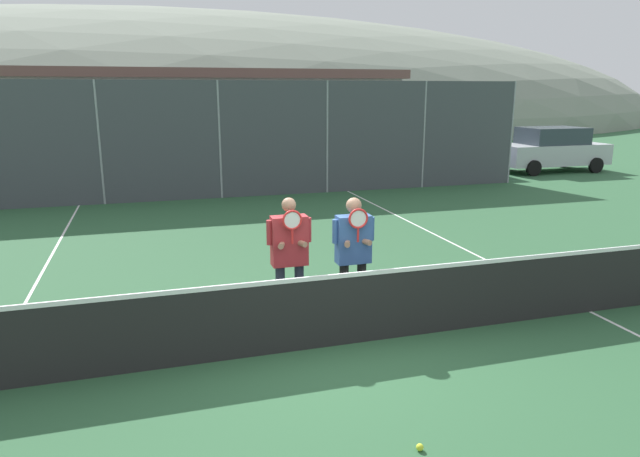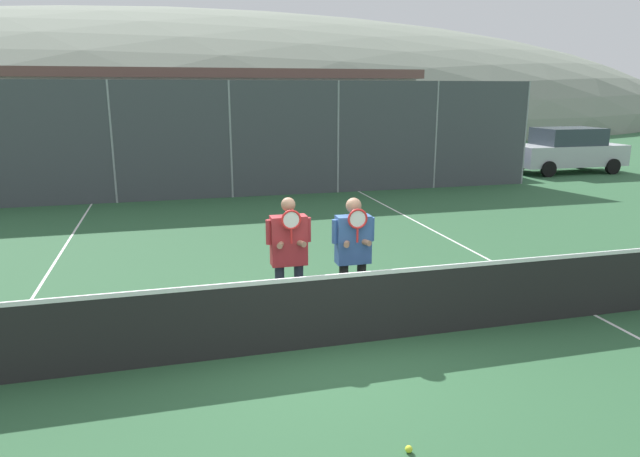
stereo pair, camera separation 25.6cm
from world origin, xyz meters
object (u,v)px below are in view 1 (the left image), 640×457
(car_right_of_center, at_px, (443,153))
(car_left_of_center, at_px, (163,162))
(player_leftmost, at_px, (289,251))
(car_far_right, at_px, (551,149))
(tennis_ball_on_court, at_px, (420,447))
(car_center, at_px, (310,154))
(player_center_left, at_px, (353,248))

(car_right_of_center, bearing_deg, car_left_of_center, 178.77)
(car_left_of_center, bearing_deg, car_right_of_center, -1.23)
(player_leftmost, distance_m, car_left_of_center, 12.03)
(car_right_of_center, xyz_separation_m, car_far_right, (4.88, 0.14, -0.01))
(car_right_of_center, height_order, tennis_ball_on_court, car_right_of_center)
(car_center, relative_size, tennis_ball_on_court, 68.53)
(player_leftmost, distance_m, car_center, 12.82)
(player_leftmost, height_order, car_left_of_center, player_leftmost)
(player_leftmost, height_order, car_far_right, player_leftmost)
(player_leftmost, distance_m, tennis_ball_on_court, 3.34)
(player_leftmost, xyz_separation_m, car_right_of_center, (8.77, 11.75, -0.16))
(player_center_left, bearing_deg, car_center, 76.83)
(car_far_right, relative_size, tennis_ball_on_court, 65.04)
(car_right_of_center, bearing_deg, player_center_left, -123.64)
(car_far_right, bearing_deg, tennis_ball_on_court, -131.32)
(car_left_of_center, height_order, car_center, car_center)
(car_left_of_center, distance_m, car_far_right, 14.95)
(car_right_of_center, xyz_separation_m, tennis_ball_on_court, (-8.34, -14.90, -0.87))
(car_left_of_center, height_order, car_far_right, car_left_of_center)
(car_center, bearing_deg, car_left_of_center, -176.75)
(player_leftmost, bearing_deg, car_far_right, 41.05)
(car_far_right, height_order, tennis_ball_on_court, car_far_right)
(player_center_left, xyz_separation_m, car_center, (2.89, 12.36, -0.10))
(tennis_ball_on_court, bearing_deg, player_center_left, 81.51)
(car_right_of_center, bearing_deg, car_center, 174.24)
(car_left_of_center, bearing_deg, player_center_left, -79.74)
(player_leftmost, height_order, player_center_left, player_leftmost)
(player_leftmost, distance_m, car_right_of_center, 14.66)
(car_center, height_order, tennis_ball_on_court, car_center)
(player_leftmost, bearing_deg, car_right_of_center, 53.24)
(player_center_left, xyz_separation_m, car_left_of_center, (-2.18, 12.07, -0.14))
(car_left_of_center, distance_m, tennis_ball_on_court, 15.24)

